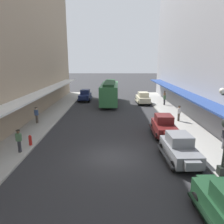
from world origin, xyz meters
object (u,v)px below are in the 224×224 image
Objects in this scene: parked_car_1 at (164,125)px; parked_car_2 at (85,95)px; parked_car_3 at (143,98)px; pedestrian_4 at (179,113)px; pedestrian_5 at (165,99)px; pedestrian_1 at (165,96)px; parked_car_4 at (180,148)px; streetcar at (110,92)px; pedestrian_3 at (37,115)px; fire_hydrant at (30,140)px; pedestrian_2 at (224,138)px; pedestrian_0 at (19,141)px.

parked_car_1 and parked_car_2 have the same top height.
parked_car_1 is at bearing -61.14° from parked_car_2.
pedestrian_4 is at bearing -76.14° from parked_car_3.
parked_car_1 is 2.62× the size of pedestrian_5.
pedestrian_4 is (-1.11, -11.29, 0.00)m from pedestrian_1.
parked_car_4 is 20.79m from pedestrian_1.
pedestrian_3 is (-7.49, -10.89, -0.89)m from streetcar.
parked_car_4 is 11.14m from fire_hydrant.
pedestrian_1 is 1.02× the size of pedestrian_2.
pedestrian_0 is 1.02× the size of pedestrian_2.
pedestrian_4 is at bearing 98.70° from pedestrian_2.
parked_car_2 reaches higher than pedestrian_4.
streetcar is at bearing 170.30° from pedestrian_5.
pedestrian_0 is at bearing -108.74° from streetcar.
parked_car_4 is at bearing -91.47° from parked_car_1.
fire_hydrant is (-11.02, -2.69, -0.38)m from parked_car_1.
pedestrian_4 is (13.61, 6.85, 0.45)m from fire_hydrant.
pedestrian_3 is at bearing -143.26° from pedestrian_1.
parked_car_3 is 2.63× the size of pedestrian_2.
streetcar is at bearing 127.65° from pedestrian_4.
parked_car_2 is 19.66m from fire_hydrant.
parked_car_2 is 17.42m from pedestrian_4.
parked_car_4 is (-0.13, -4.98, 0.00)m from parked_car_1.
streetcar is at bearing -171.69° from pedestrian_1.
pedestrian_0 is at bearing -177.22° from pedestrian_2.
parked_car_1 reaches higher than pedestrian_5.
pedestrian_5 is (14.09, 15.45, 0.43)m from fire_hydrant.
pedestrian_2 is at bearing -41.16° from parked_car_1.
pedestrian_4 is (15.21, 0.88, 0.00)m from pedestrian_3.
parked_car_2 is at bearing 84.99° from fire_hydrant.
pedestrian_1 is at bearing 36.74° from pedestrian_3.
pedestrian_1 is (3.82, 20.43, 0.07)m from parked_car_4.
parked_car_2 is 9.71m from parked_car_3.
pedestrian_4 is (2.52, -10.22, 0.07)m from parked_car_3.
parked_car_4 reaches higher than pedestrian_2.
pedestrian_5 is at bearing 86.84° from pedestrian_4.
pedestrian_4 is at bearing 26.70° from fire_hydrant.
parked_car_3 is 2.63× the size of pedestrian_5.
parked_car_3 reaches higher than pedestrian_3.
parked_car_4 is 2.58× the size of pedestrian_1.
parked_car_1 reaches higher than pedestrian_2.
pedestrian_0 is (-1.98, -20.87, 0.07)m from parked_car_2.
pedestrian_4 is (7.72, -10.00, -0.89)m from streetcar.
parked_car_3 is (0.07, 14.38, 0.00)m from parked_car_1.
parked_car_4 is at bearing -5.12° from pedestrian_0.
pedestrian_4 is 8.62m from pedestrian_5.
streetcar is 11.77× the size of fire_hydrant.
pedestrian_1 is at bearing 76.56° from parked_car_1.
streetcar reaches higher than parked_car_2.
parked_car_4 reaches higher than pedestrian_5.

